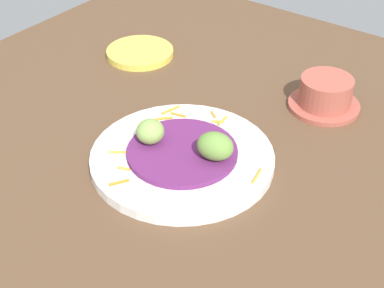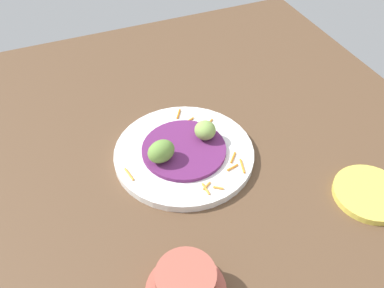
{
  "view_description": "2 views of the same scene",
  "coord_description": "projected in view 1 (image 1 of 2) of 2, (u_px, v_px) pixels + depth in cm",
  "views": [
    {
      "loc": [
        -54.91,
        -39.56,
        54.71
      ],
      "look_at": [
        -1.33,
        0.15,
        5.51
      ],
      "focal_mm": 54.44,
      "sensor_mm": 36.0,
      "label": 1
    },
    {
      "loc": [
        50.42,
        -18.5,
        59.87
      ],
      "look_at": [
        -0.39,
        2.46,
        6.37
      ],
      "focal_mm": 38.89,
      "sensor_mm": 36.0,
      "label": 2
    }
  ],
  "objects": [
    {
      "name": "terracotta_bowl",
      "position": [
        325.0,
        95.0,
        0.96
      ],
      "size": [
        11.89,
        11.89,
        5.45
      ],
      "color": "#A85142",
      "rests_on": "table_surface"
    },
    {
      "name": "table_surface",
      "position": [
        198.0,
        165.0,
        0.86
      ],
      "size": [
        110.0,
        110.0,
        2.0
      ],
      "primitive_type": "cube",
      "color": "brown",
      "rests_on": "ground"
    },
    {
      "name": "side_plate_small",
      "position": [
        140.0,
        53.0,
        1.11
      ],
      "size": [
        12.79,
        12.79,
        1.27
      ],
      "primitive_type": "cylinder",
      "color": "#E0CC4C",
      "rests_on": "table_surface"
    },
    {
      "name": "guac_scoop_center",
      "position": [
        215.0,
        146.0,
        0.81
      ],
      "size": [
        5.4,
        6.2,
        4.12
      ],
      "primitive_type": "ellipsoid",
      "rotation": [
        0.0,
        0.0,
        4.99
      ],
      "color": "olive",
      "rests_on": "cabbage_bed"
    },
    {
      "name": "carrot_garnish",
      "position": [
        179.0,
        137.0,
        0.87
      ],
      "size": [
        23.39,
        20.94,
        0.4
      ],
      "color": "orange",
      "rests_on": "main_plate"
    },
    {
      "name": "cabbage_bed",
      "position": [
        182.0,
        152.0,
        0.84
      ],
      "size": [
        16.12,
        16.12,
        0.8
      ],
      "primitive_type": "cylinder",
      "color": "#60235B",
      "rests_on": "main_plate"
    },
    {
      "name": "main_plate",
      "position": [
        182.0,
        158.0,
        0.85
      ],
      "size": [
        26.82,
        26.82,
        1.52
      ],
      "primitive_type": "cylinder",
      "color": "white",
      "rests_on": "table_surface"
    },
    {
      "name": "guac_scoop_left",
      "position": [
        150.0,
        132.0,
        0.84
      ],
      "size": [
        5.5,
        5.47,
        3.63
      ],
      "primitive_type": "ellipsoid",
      "rotation": [
        0.0,
        0.0,
        3.57
      ],
      "color": "#84A851",
      "rests_on": "cabbage_bed"
    }
  ]
}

